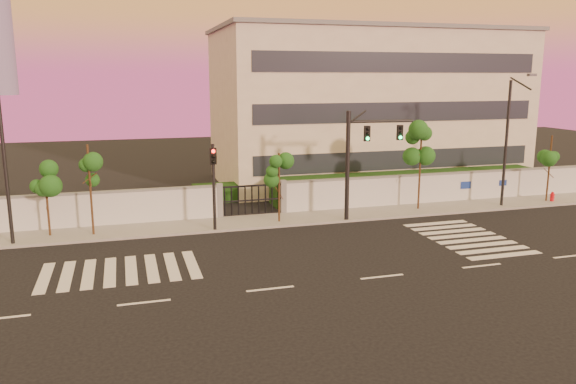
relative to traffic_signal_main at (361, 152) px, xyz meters
name	(u,v)px	position (x,y,z in m)	size (l,w,h in m)	color
ground	(382,277)	(-2.94, -9.18, -4.15)	(120.00, 120.00, 0.00)	black
sidewalk	(306,218)	(-2.94, 1.32, -4.08)	(60.00, 3.00, 0.15)	gray
perimeter_wall	(300,197)	(-2.84, 2.82, -3.08)	(60.00, 0.36, 2.20)	silver
hedge_row	(303,191)	(-1.78, 5.56, -3.34)	(41.00, 4.25, 1.80)	#0F3510
institutional_building	(366,106)	(6.06, 12.81, 2.00)	(24.40, 12.40, 12.25)	beige
road_markings	(318,254)	(-4.52, -5.42, -4.14)	(57.00, 7.62, 0.02)	silver
street_tree_b	(46,184)	(-17.38, 1.37, -1.22)	(1.45, 1.15, 3.98)	#382314
street_tree_c	(89,169)	(-15.14, 0.93, -0.46)	(1.47, 1.17, 5.02)	#382314
street_tree_d	(279,172)	(-4.78, 0.74, -1.07)	(1.41, 1.12, 4.19)	#382314
street_tree_e	(421,148)	(4.71, 1.33, -0.06)	(1.52, 1.21, 5.57)	#382314
street_tree_f	(551,154)	(14.33, 0.92, -0.74)	(1.46, 1.16, 4.63)	#382314
traffic_signal_main	(361,152)	(0.00, 0.00, 0.00)	(4.15, 0.58, 6.57)	black
traffic_signal_secondary	(214,177)	(-8.71, -0.01, -1.02)	(0.38, 0.36, 4.93)	black
streetlight_west	(3,155)	(-19.05, 0.11, 0.57)	(0.52, 2.10, 8.75)	black
streetlight_east	(508,137)	(10.48, 0.44, 0.54)	(0.52, 2.09, 8.68)	black
fire_hydrant	(552,197)	(14.59, 0.68, -3.75)	(0.32, 0.30, 0.81)	red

